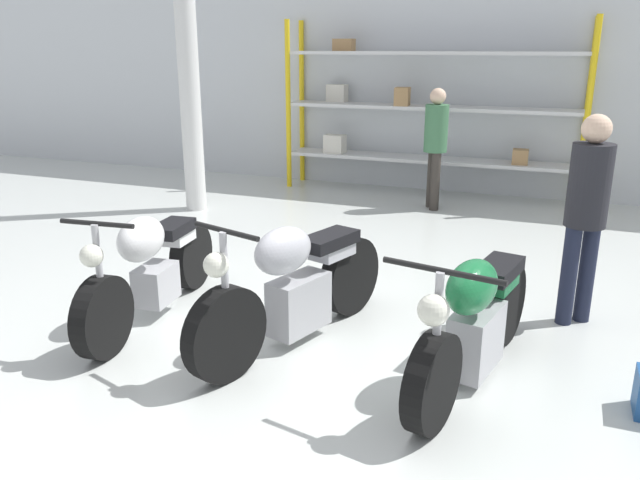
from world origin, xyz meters
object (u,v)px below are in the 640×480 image
person_browsing (587,204)px  person_near_rack (436,139)px  motorcycle_silver (295,286)px  motorcycle_white (151,267)px  shelving_rack (421,108)px  motorcycle_green (475,320)px

person_browsing → person_near_rack: person_browsing is taller
motorcycle_silver → person_near_rack: 4.58m
motorcycle_white → motorcycle_silver: 1.29m
shelving_rack → motorcycle_white: size_ratio=2.17×
motorcycle_green → person_browsing: 1.53m
motorcycle_silver → motorcycle_green: (1.36, -0.08, -0.03)m
person_browsing → person_near_rack: (-1.87, 3.36, -0.03)m
shelving_rack → person_browsing: 4.81m
shelving_rack → person_near_rack: size_ratio=2.68×
motorcycle_white → person_browsing: bearing=103.7°
motorcycle_white → person_browsing: 3.55m
motorcycle_silver → person_near_rack: person_near_rack is taller
person_browsing → motorcycle_silver: bearing=80.6°
motorcycle_white → person_near_rack: 4.81m
motorcycle_silver → motorcycle_green: 1.36m
shelving_rack → person_browsing: size_ratio=2.61×
motorcycle_silver → person_browsing: size_ratio=1.20×
person_browsing → person_near_rack: bearing=-11.0°
shelving_rack → motorcycle_green: shelving_rack is taller
shelving_rack → person_near_rack: bearing=-64.8°
motorcycle_green → person_near_rack: bearing=-153.7°
motorcycle_green → person_browsing: bearing=164.4°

